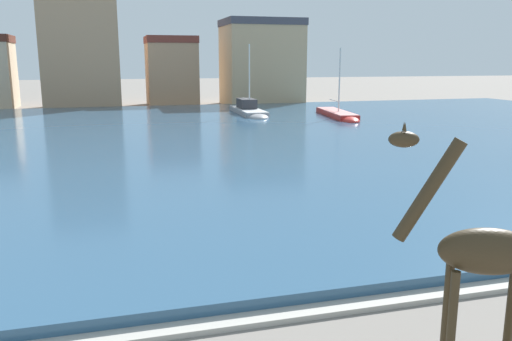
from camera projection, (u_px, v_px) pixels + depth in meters
name	position (u px, v px, depth m)	size (l,w,h in m)	color
harbor_water	(145.00, 141.00, 33.02)	(89.96, 47.64, 0.38)	#2D5170
quay_edge_coping	(228.00, 323.00, 10.38)	(89.96, 0.50, 0.12)	#ADA89E
giraffe_statue	(479.00, 256.00, 8.18)	(2.35, 1.32, 4.27)	#382B19
sailboat_grey	(249.00, 112.00, 47.31)	(2.24, 9.01, 6.58)	#939399
sailboat_red	(339.00, 116.00, 44.82)	(2.82, 9.21, 6.21)	red
townhouse_narrow_midrow	(80.00, 45.00, 56.15)	(8.03, 7.13, 13.62)	tan
townhouse_corner_house	(171.00, 71.00, 60.60)	(5.73, 5.83, 7.85)	tan
townhouse_end_terrace	(261.00, 62.00, 61.38)	(8.90, 7.26, 9.83)	tan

